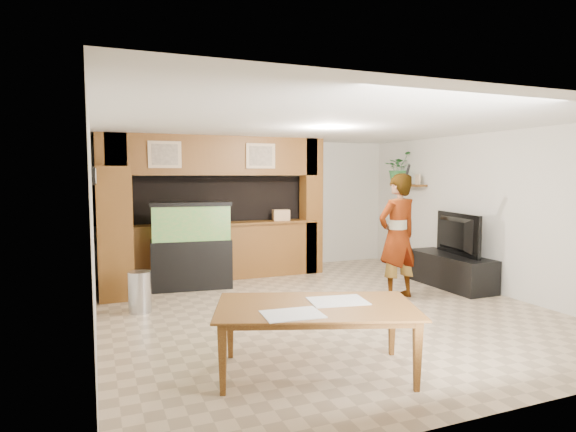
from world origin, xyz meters
name	(u,v)px	position (x,y,z in m)	size (l,w,h in m)	color
floor	(322,309)	(0.00, 0.00, 0.00)	(6.50, 6.50, 0.00)	tan
ceiling	(323,125)	(0.00, 0.00, 2.60)	(6.50, 6.50, 0.00)	white
wall_back	(252,205)	(0.00, 3.25, 1.30)	(6.00, 6.00, 0.00)	beige
wall_left	(93,227)	(-3.00, 0.00, 1.30)	(6.50, 6.50, 0.00)	beige
wall_right	(487,212)	(3.00, 0.00, 1.30)	(6.50, 6.50, 0.00)	beige
partition	(213,207)	(-0.95, 2.64, 1.31)	(4.20, 0.99, 2.60)	brown
wall_clock	(94,176)	(-2.97, 1.00, 1.90)	(0.05, 0.25, 0.25)	black
wall_shelf	(408,185)	(2.85, 1.95, 1.70)	(0.25, 0.90, 0.04)	brown
pantry_cabinet	(114,232)	(-2.70, 1.85, 1.02)	(0.51, 0.84, 2.04)	brown
trash_can	(140,292)	(-2.43, 0.80, 0.29)	(0.31, 0.31, 0.58)	#B2B2B7
aquarium	(191,246)	(-1.49, 1.95, 0.71)	(1.32, 0.49, 1.46)	black
tv_stand	(450,270)	(2.65, 0.43, 0.27)	(0.60, 1.65, 0.55)	black
television	(451,234)	(2.65, 0.43, 0.91)	(1.24, 0.16, 0.71)	black
photo_frame	(418,180)	(2.85, 1.65, 1.82)	(0.03, 0.15, 0.20)	tan
potted_plant	(399,168)	(2.82, 2.24, 2.05)	(0.59, 0.51, 0.65)	#2D7136
person	(398,236)	(1.36, 0.15, 0.97)	(0.71, 0.46, 1.93)	tan
microphone	(408,170)	(1.41, -0.01, 1.98)	(0.04, 0.04, 0.18)	black
dining_table	(316,341)	(-1.05, -2.01, 0.33)	(1.90, 1.06, 0.67)	brown
newspaper_a	(338,301)	(-0.77, -1.93, 0.67)	(0.56, 0.40, 0.01)	silver
newspaper_b	(292,314)	(-1.36, -2.18, 0.67)	(0.53, 0.38, 0.01)	silver
counter_box	(281,215)	(0.32, 2.45, 1.14)	(0.31, 0.21, 0.21)	tan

